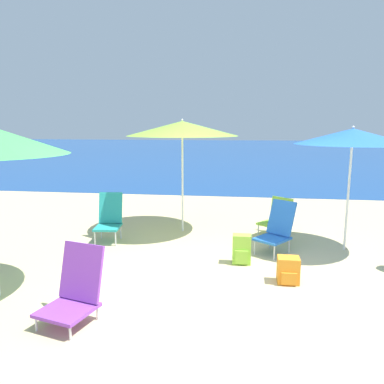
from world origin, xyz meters
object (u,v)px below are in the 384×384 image
object	(u,v)px
beach_chair_teal	(109,217)
beach_chair_lime	(277,217)
beach_chair_blue	(277,228)
beach_umbrella_blue	(353,137)
backpack_orange	(288,270)
beach_umbrella_lime	(182,129)
backpack_lime	(242,250)
beach_chair_purple	(75,289)

from	to	relation	value
beach_chair_teal	beach_chair_lime	xyz separation A→B (m)	(2.97, 0.75, -0.08)
beach_chair_blue	beach_chair_teal	bearing A→B (deg)	-148.43
beach_umbrella_blue	beach_chair_blue	distance (m)	1.84
beach_umbrella_blue	beach_chair_blue	xyz separation A→B (m)	(-1.12, -0.26, -1.44)
beach_chair_lime	beach_chair_blue	xyz separation A→B (m)	(-0.09, -1.01, 0.06)
backpack_orange	beach_umbrella_blue	bearing A→B (deg)	53.73
beach_umbrella_lime	backpack_lime	xyz separation A→B (m)	(1.14, -1.57, -1.74)
beach_umbrella_blue	beach_chair_teal	world-z (taller)	beach_umbrella_blue
beach_umbrella_lime	backpack_lime	bearing A→B (deg)	-54.12
beach_umbrella_blue	backpack_lime	world-z (taller)	beach_umbrella_blue
beach_umbrella_lime	beach_umbrella_blue	world-z (taller)	beach_umbrella_lime
beach_chair_teal	beach_chair_blue	world-z (taller)	beach_chair_teal
beach_chair_lime	beach_chair_purple	bearing A→B (deg)	-85.26
backpack_lime	beach_umbrella_blue	bearing A→B (deg)	26.88
beach_umbrella_blue	beach_chair_blue	world-z (taller)	beach_umbrella_blue
beach_chair_purple	backpack_orange	distance (m)	2.64
beach_chair_lime	backpack_lime	size ratio (longest dim) A/B	1.58
beach_umbrella_lime	beach_chair_lime	world-z (taller)	beach_umbrella_lime
beach_chair_blue	backpack_lime	bearing A→B (deg)	-96.55
beach_umbrella_lime	backpack_orange	bearing A→B (deg)	-51.36
beach_chair_lime	beach_chair_blue	distance (m)	1.01
beach_umbrella_blue	backpack_orange	distance (m)	2.46
backpack_lime	backpack_orange	world-z (taller)	backpack_lime
beach_chair_teal	backpack_lime	size ratio (longest dim) A/B	1.91
backpack_orange	beach_umbrella_lime	bearing A→B (deg)	128.64
beach_chair_purple	beach_chair_blue	bearing A→B (deg)	62.20
beach_chair_teal	beach_chair_purple	bearing A→B (deg)	-83.63
beach_umbrella_lime	beach_chair_purple	bearing A→B (deg)	-99.56
beach_umbrella_blue	beach_chair_purple	bearing A→B (deg)	-141.36
beach_chair_blue	backpack_orange	bearing A→B (deg)	-50.82
beach_chair_purple	beach_chair_lime	world-z (taller)	beach_chair_purple
beach_umbrella_blue	backpack_orange	xyz separation A→B (m)	(-1.06, -1.45, -1.67)
beach_chair_teal	beach_chair_blue	size ratio (longest dim) A/B	1.01
backpack_lime	backpack_orange	bearing A→B (deg)	-45.10
backpack_orange	backpack_lime	bearing A→B (deg)	134.90
beach_umbrella_blue	beach_chair_lime	size ratio (longest dim) A/B	2.91
beach_chair_purple	beach_chair_blue	world-z (taller)	beach_chair_blue
beach_umbrella_lime	beach_chair_lime	size ratio (longest dim) A/B	3.09
beach_chair_purple	backpack_lime	bearing A→B (deg)	62.33
beach_umbrella_blue	beach_chair_lime	bearing A→B (deg)	143.97
beach_umbrella_blue	beach_chair_purple	xyz separation A→B (m)	(-3.38, -2.70, -1.51)
beach_umbrella_blue	backpack_lime	distance (m)	2.48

